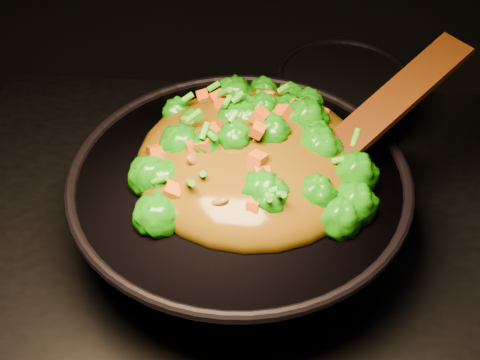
# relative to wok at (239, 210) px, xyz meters

# --- Properties ---
(wok) EXTENTS (0.61, 0.61, 0.13)m
(wok) POSITION_rel_wok_xyz_m (0.00, 0.00, 0.00)
(wok) COLOR black
(wok) RESTS_ON stovetop
(stir_fry) EXTENTS (0.41, 0.41, 0.11)m
(stir_fry) POSITION_rel_wok_xyz_m (0.02, 0.02, 0.12)
(stir_fry) COLOR #187A08
(stir_fry) RESTS_ON wok
(spatula) EXTENTS (0.29, 0.26, 0.15)m
(spatula) POSITION_rel_wok_xyz_m (0.17, 0.06, 0.13)
(spatula) COLOR #330E06
(spatula) RESTS_ON wok
(back_pot) EXTENTS (0.28, 0.28, 0.12)m
(back_pot) POSITION_rel_wok_xyz_m (0.16, 0.28, -0.00)
(back_pot) COLOR black
(back_pot) RESTS_ON stovetop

